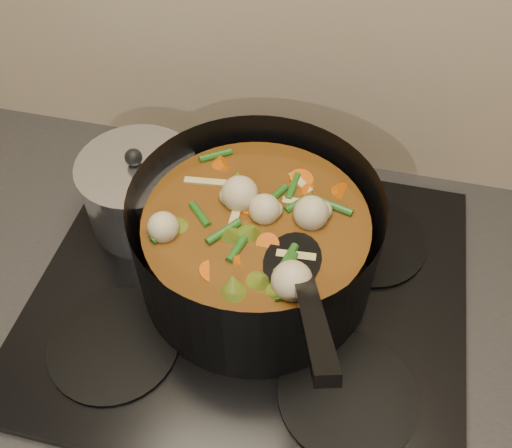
# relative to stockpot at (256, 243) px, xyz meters

# --- Properties ---
(counter) EXTENTS (2.64, 0.64, 0.91)m
(counter) POSITION_rel_stockpot_xyz_m (-0.00, -0.03, -0.55)
(counter) COLOR brown
(counter) RESTS_ON ground
(stovetop) EXTENTS (0.62, 0.54, 0.03)m
(stovetop) POSITION_rel_stockpot_xyz_m (-0.00, -0.03, -0.09)
(stovetop) COLOR black
(stovetop) RESTS_ON counter
(stockpot) EXTENTS (0.36, 0.45, 0.25)m
(stockpot) POSITION_rel_stockpot_xyz_m (0.00, 0.00, 0.00)
(stockpot) COLOR black
(stockpot) RESTS_ON stovetop
(saucepan) EXTENTS (0.18, 0.18, 0.15)m
(saucepan) POSITION_rel_stockpot_xyz_m (-0.20, 0.07, -0.02)
(saucepan) COLOR silver
(saucepan) RESTS_ON stovetop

